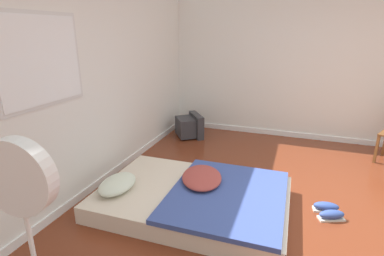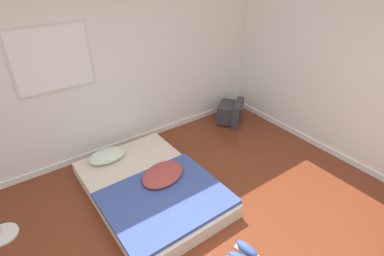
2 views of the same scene
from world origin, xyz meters
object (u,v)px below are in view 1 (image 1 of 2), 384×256
standing_fan (23,203)px  sneaker_pair (329,211)px  mattress_bed (194,197)px  crt_tv (190,126)px

standing_fan → sneaker_pair: bearing=-41.6°
mattress_bed → standing_fan: 1.91m
crt_tv → standing_fan: (-3.82, -0.44, 0.75)m
mattress_bed → sneaker_pair: size_ratio=6.30×
mattress_bed → standing_fan: size_ratio=1.52×
sneaker_pair → standing_fan: (-2.00, 1.78, 0.90)m
crt_tv → standing_fan: 3.92m
mattress_bed → crt_tv: crt_tv is taller
crt_tv → sneaker_pair: size_ratio=1.98×
crt_tv → mattress_bed: bearing=-158.7°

